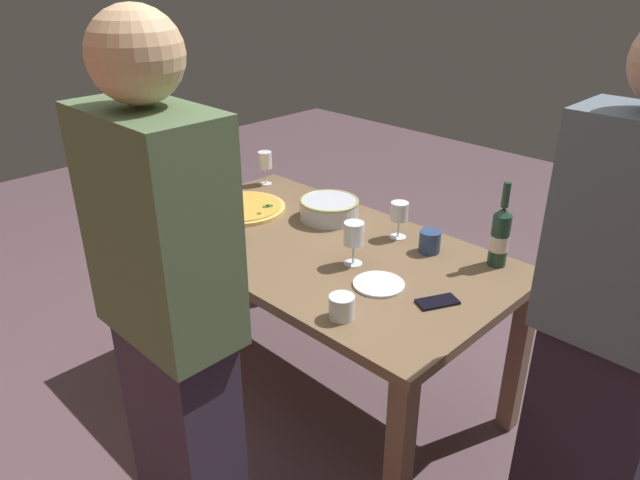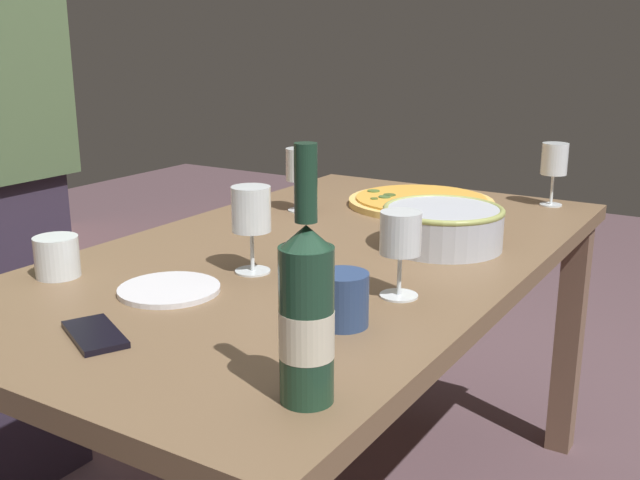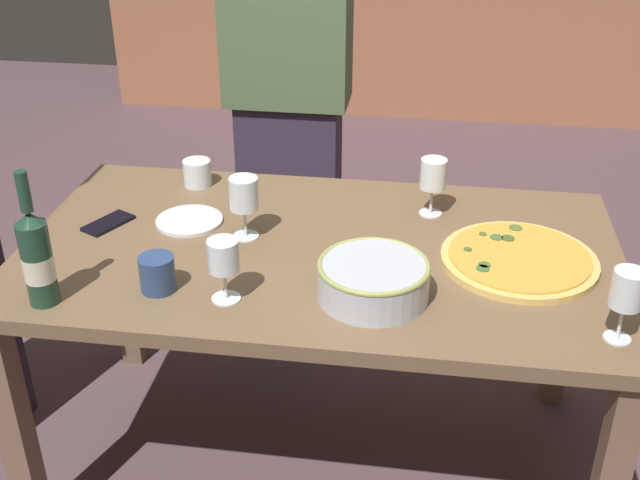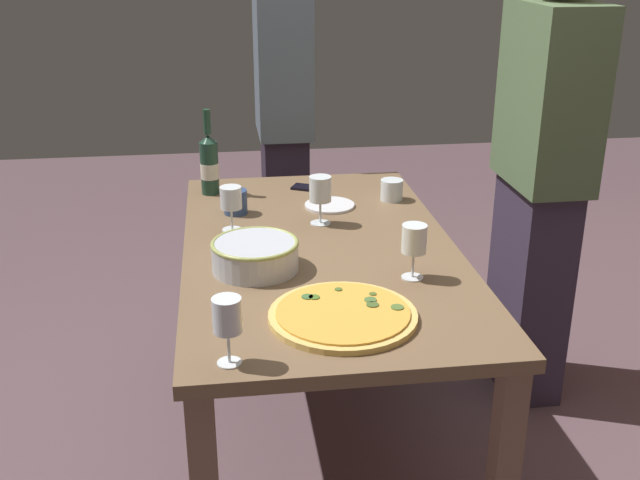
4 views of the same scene
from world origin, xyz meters
name	(u,v)px [view 4 (image 4 of 4)]	position (x,y,z in m)	size (l,w,h in m)	color
ground_plane	(320,434)	(0.00, 0.00, 0.00)	(8.00, 8.00, 0.00)	#594248
dining_table	(320,272)	(0.00, 0.00, 0.66)	(1.60, 0.90, 0.75)	brown
pizza	(343,315)	(0.52, -0.01, 0.76)	(0.40, 0.40, 0.03)	#E5BB61
serving_bowl	(255,254)	(0.16, -0.22, 0.80)	(0.27, 0.27, 0.09)	silver
wine_bottle	(209,164)	(-0.61, -0.36, 0.87)	(0.07, 0.07, 0.34)	#1E3F2C
wine_glass_near_pizza	(414,242)	(0.29, 0.24, 0.87)	(0.08, 0.08, 0.17)	white
wine_glass_by_bottle	(320,192)	(-0.21, 0.03, 0.87)	(0.08, 0.08, 0.18)	white
wine_glass_far_left	(227,317)	(0.71, -0.32, 0.88)	(0.07, 0.07, 0.17)	white
wine_glass_far_right	(231,199)	(-0.19, -0.28, 0.86)	(0.08, 0.08, 0.16)	white
cup_amber	(236,202)	(-0.36, -0.27, 0.80)	(0.09, 0.09, 0.09)	navy
cup_ceramic	(392,190)	(-0.43, 0.34, 0.79)	(0.09, 0.09, 0.08)	white
side_plate	(330,205)	(-0.39, 0.09, 0.76)	(0.19, 0.19, 0.01)	white
cell_phone	(310,188)	(-0.61, 0.04, 0.76)	(0.07, 0.14, 0.01)	black
person_host	(541,175)	(-0.24, 0.86, 0.89)	(0.43, 0.24, 1.74)	#352B3E
person_guest_left	(284,126)	(-1.16, -0.01, 0.88)	(0.41, 0.24, 1.73)	#29202E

